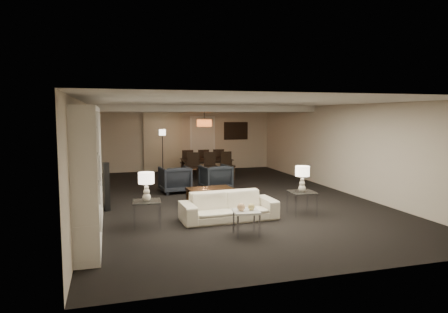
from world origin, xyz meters
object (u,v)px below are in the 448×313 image
Objects in this scene: television at (92,174)px; coffee_table at (210,196)px; table_lamp_left at (146,187)px; vase_blue at (86,184)px; chair_nl at (194,167)px; chair_fr at (218,161)px; pendant_light at (204,123)px; sofa at (229,206)px; vase_amber at (87,148)px; dining_table at (207,168)px; chair_nm at (211,166)px; chair_fm at (202,162)px; chair_fl at (187,162)px; table_lamp_right at (302,179)px; armchair_right at (216,178)px; side_table_right at (302,203)px; floor_speaker at (106,187)px; floor_lamp at (163,152)px; marble_table at (246,223)px; side_table_left at (147,214)px; armchair_left at (175,179)px; chair_nr at (228,165)px.

coffee_table is at bearing -62.76° from television.
table_lamp_left is 1.84m from vase_blue.
chair_nl is 1.77m from chair_fr.
pendant_light is 0.26× the size of sofa.
vase_amber reaches higher than table_lamp_left.
vase_blue is at bearing -115.61° from dining_table.
chair_nm reaches higher than sofa.
table_lamp_left is 7.11m from chair_fm.
chair_fr is at bearing 178.86° from chair_fl.
sofa is at bearing 180.00° from table_lamp_right.
dining_table is at bearing -105.49° from armchair_right.
coffee_table is 3.70m from chair_nl.
armchair_right is 3.42m from chair_fr.
television is (-4.42, 0.20, 0.80)m from side_table_right.
floor_speaker is (0.25, 1.36, -0.50)m from television.
floor_speaker is at bearing 22.18° from armchair_right.
armchair_right is at bearing 82.76° from chair_fm.
sofa is 2.17× the size of chair_nl.
floor_lamp is at bearing 121.66° from chair_nl.
coffee_table is 2.49m from floor_speaker.
marble_table is at bearing -9.54° from vase_amber.
side_table_right is at bearing -81.79° from pendant_light.
chair_nm is 1.30m from chair_fm.
table_lamp_left is at bearing 0.00° from side_table_left.
floor_speaker is 5.77m from chair_fl.
chair_nl is at bearing -133.53° from pendant_light.
table_lamp_left is at bearing 31.42° from vase_amber.
chair_nr reaches higher than armchair_left.
side_table_left is 0.59× the size of chair_fr.
table_lamp_right is 0.51× the size of floor_speaker.
chair_fr is at bearing 32.60° from floor_speaker.
dining_table is (0.37, 2.62, -0.06)m from armchair_right.
pendant_light reaches higher than table_lamp_right.
dining_table reaches higher than marble_table.
table_lamp_left is at bearing -113.88° from pendant_light.
chair_fm is at bearing 70.89° from chair_nl.
armchair_left reaches higher than coffee_table.
floor_speaker reaches higher than table_lamp_left.
vase_blue is (-4.45, -1.47, 0.35)m from table_lamp_right.
chair_nm is (-0.73, 5.27, -0.34)m from table_lamp_right.
vase_blue is at bearing -125.37° from side_table_left.
marble_table is 7.09m from dining_table.
chair_fm is (0.97, 6.57, 0.17)m from sofa.
table_lamp_left is 7.08m from floor_lamp.
sofa is at bearing -111.41° from chair_nr.
chair_nr and chair_fr have the same top height.
dining_table is at bearing 96.99° from side_table_right.
marble_table is 0.43× the size of television.
vase_blue is at bearing 178.97° from television.
chair_fm is at bearing 78.93° from coffee_table.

